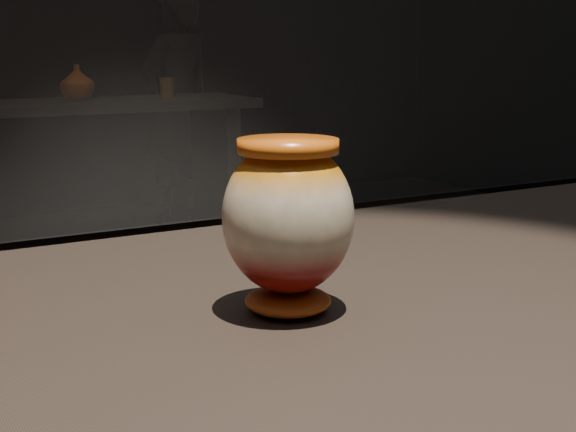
% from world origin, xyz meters
% --- Properties ---
extents(main_vase, '(0.17, 0.17, 0.18)m').
position_xyz_m(main_vase, '(-0.17, -0.01, 1.00)').
color(main_vase, maroon).
rests_on(main_vase, display_plinth).
extents(back_shelf, '(2.00, 0.60, 0.90)m').
position_xyz_m(back_shelf, '(0.45, 3.41, 0.64)').
color(back_shelf, black).
rests_on(back_shelf, ground).
extents(back_vase_mid, '(0.24, 0.24, 0.18)m').
position_xyz_m(back_vase_mid, '(0.55, 3.47, 0.99)').
color(back_vase_mid, maroon).
rests_on(back_vase_mid, back_shelf).
extents(back_vase_right, '(0.08, 0.08, 0.11)m').
position_xyz_m(back_vase_right, '(1.02, 3.39, 0.95)').
color(back_vase_right, brown).
rests_on(back_vase_right, back_shelf).
extents(visitor, '(0.66, 0.54, 1.56)m').
position_xyz_m(visitor, '(1.44, 4.33, 0.78)').
color(visitor, black).
rests_on(visitor, ground).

